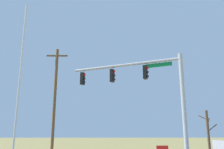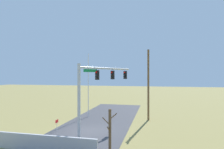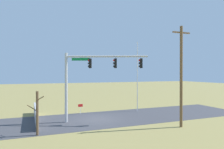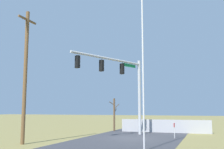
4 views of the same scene
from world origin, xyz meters
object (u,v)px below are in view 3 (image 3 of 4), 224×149
flagpole (137,77)px  bare_tree (37,113)px  utility_pole (181,75)px  open_sign (80,107)px  signal_mast (91,72)px

flagpole → bare_tree: size_ratio=2.56×
utility_pole → open_sign: size_ratio=7.60×
signal_mast → bare_tree: (5.12, 2.51, -3.22)m
flagpole → open_sign: bearing=-6.5°
bare_tree → open_sign: bearing=-126.3°
signal_mast → open_sign: 6.08m
flagpole → bare_tree: bearing=26.3°
bare_tree → signal_mast: bearing=-153.9°
signal_mast → flagpole: (-7.30, -3.62, -0.54)m
utility_pole → open_sign: utility_pole is taller
open_sign → signal_mast: bearing=89.9°
flagpole → open_sign: (7.30, -0.83, -3.58)m
flagpole → open_sign: size_ratio=7.36×
signal_mast → utility_pole: utility_pole is taller
utility_pole → open_sign: (7.24, -9.20, -3.90)m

